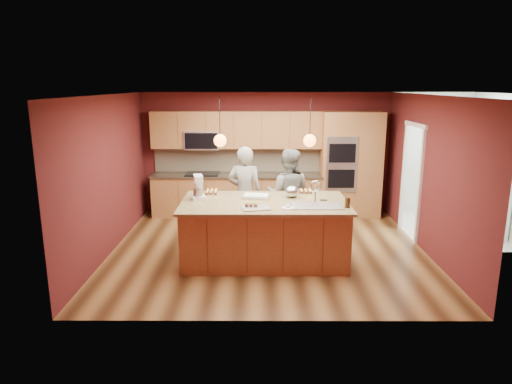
{
  "coord_description": "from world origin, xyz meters",
  "views": [
    {
      "loc": [
        -0.19,
        -7.65,
        2.88
      ],
      "look_at": [
        -0.21,
        -0.1,
        1.08
      ],
      "focal_mm": 32.0,
      "sensor_mm": 36.0,
      "label": 1
    }
  ],
  "objects_px": {
    "person_right": "(288,195)",
    "stand_mixer": "(198,189)",
    "person_left": "(245,194)",
    "island": "(265,230)",
    "mixing_bowl": "(292,192)"
  },
  "relations": [
    {
      "from": "stand_mixer",
      "to": "island",
      "type": "bearing_deg",
      "value": -21.56
    },
    {
      "from": "person_left",
      "to": "person_right",
      "type": "xyz_separation_m",
      "value": [
        0.8,
        0.0,
        -0.02
      ]
    },
    {
      "from": "person_right",
      "to": "mixing_bowl",
      "type": "xyz_separation_m",
      "value": [
        0.01,
        -0.73,
        0.23
      ]
    },
    {
      "from": "person_right",
      "to": "mixing_bowl",
      "type": "relative_size",
      "value": 7.14
    },
    {
      "from": "person_left",
      "to": "stand_mixer",
      "type": "relative_size",
      "value": 4.4
    },
    {
      "from": "island",
      "to": "person_left",
      "type": "xyz_separation_m",
      "value": [
        -0.37,
        1.01,
        0.38
      ]
    },
    {
      "from": "person_left",
      "to": "mixing_bowl",
      "type": "xyz_separation_m",
      "value": [
        0.82,
        -0.73,
        0.21
      ]
    },
    {
      "from": "person_left",
      "to": "stand_mixer",
      "type": "height_order",
      "value": "person_left"
    },
    {
      "from": "island",
      "to": "mixing_bowl",
      "type": "xyz_separation_m",
      "value": [
        0.45,
        0.29,
        0.59
      ]
    },
    {
      "from": "island",
      "to": "stand_mixer",
      "type": "height_order",
      "value": "stand_mixer"
    },
    {
      "from": "person_left",
      "to": "stand_mixer",
      "type": "bearing_deg",
      "value": 56.63
    },
    {
      "from": "person_right",
      "to": "stand_mixer",
      "type": "bearing_deg",
      "value": 39.73
    },
    {
      "from": "person_right",
      "to": "stand_mixer",
      "type": "height_order",
      "value": "person_right"
    },
    {
      "from": "island",
      "to": "person_right",
      "type": "bearing_deg",
      "value": 66.68
    },
    {
      "from": "person_left",
      "to": "person_right",
      "type": "height_order",
      "value": "person_left"
    }
  ]
}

